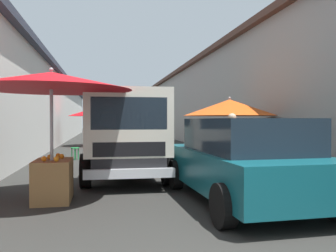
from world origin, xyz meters
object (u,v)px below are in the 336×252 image
Objects in this scene: vendor_by_crates at (232,139)px; plastic_stool at (75,151)px; fruit_stall_near_left at (52,96)px; fruit_stall_far_right at (93,117)px; hatchback_car at (243,160)px; vendor_in_shade at (109,135)px; fruit_stall_far_left at (230,113)px; delivery_truck at (126,137)px.

plastic_stool is at bearing 45.64° from vendor_by_crates.
plastic_stool is (6.63, 0.11, -1.52)m from fruit_stall_near_left.
plastic_stool is at bearing 0.98° from fruit_stall_near_left.
fruit_stall_far_right is 14.10m from hatchback_car.
hatchback_car is (-13.77, -2.90, -0.88)m from fruit_stall_far_right.
fruit_stall_far_left is at bearing -103.51° from vendor_in_shade.
vendor_by_crates is 3.69× the size of plastic_stool.
fruit_stall_far_left is 0.57× the size of delivery_truck.
fruit_stall_far_left reaches higher than hatchback_car.
hatchback_car is 5.69m from vendor_in_shade.
plastic_stool is (4.75, 1.51, -0.71)m from delivery_truck.
delivery_truck is 2.87m from vendor_by_crates.
vendor_by_crates is at bearing -79.87° from delivery_truck.
vendor_in_shade is at bearing 76.49° from fruit_stall_far_left.
delivery_truck is at bearing 119.63° from fruit_stall_far_left.
vendor_by_crates is (-1.36, 0.46, -0.73)m from fruit_stall_far_left.
hatchback_car is 9.10× the size of plastic_stool.
fruit_stall_far_right is 0.66× the size of hatchback_car.
vendor_by_crates is at bearing -60.51° from fruit_stall_near_left.
vendor_in_shade is (4.62, -1.06, -0.88)m from fruit_stall_near_left.
vendor_in_shade is (2.23, 3.16, 0.04)m from vendor_by_crates.
fruit_stall_far_left is 4.70m from hatchback_car.
fruit_stall_near_left is at bearing -179.02° from plastic_stool.
fruit_stall_far_left is 0.71× the size of hatchback_car.
fruit_stall_far_right is 1.56× the size of vendor_in_shade.
fruit_stall_far_right is 10.34m from fruit_stall_far_left.
fruit_stall_far_right is at bearing -1.49° from fruit_stall_near_left.
fruit_stall_near_left is 6.80m from plastic_stool.
fruit_stall_far_left is at bearing -51.29° from fruit_stall_near_left.
fruit_stall_near_left is 1.73× the size of vendor_by_crates.
fruit_stall_far_right is at bearing 4.82° from vendor_in_shade.
vendor_in_shade reaches higher than vendor_by_crates.
hatchback_car is (-0.63, -3.24, -1.11)m from fruit_stall_near_left.
plastic_stool is (4.24, 4.34, -0.60)m from vendor_by_crates.
vendor_in_shade is at bearing -149.67° from plastic_stool.
fruit_stall_far_right is at bearing 5.34° from delivery_truck.
fruit_stall_near_left reaches higher than plastic_stool.
fruit_stall_near_left is 4.82m from vendor_in_shade.
fruit_stall_far_left is at bearing -18.20° from hatchback_car.
fruit_stall_far_left reaches higher than vendor_in_shade.
plastic_stool is at bearing 176.00° from fruit_stall_far_right.
delivery_truck is (-1.87, 3.29, -0.61)m from fruit_stall_far_left.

